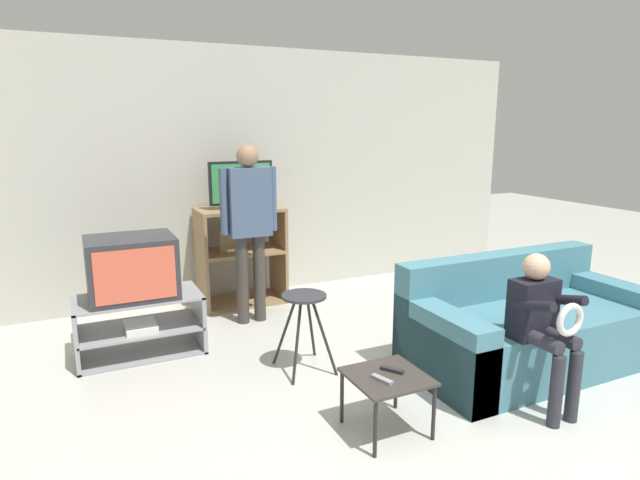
# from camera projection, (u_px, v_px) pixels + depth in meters

# --- Properties ---
(ground_plane) EXTENTS (18.00, 18.00, 0.00)m
(ground_plane) POSITION_uv_depth(u_px,v_px,m) (497.00, 476.00, 2.82)
(ground_plane) COLOR beige
(wall_back) EXTENTS (6.40, 0.06, 2.60)m
(wall_back) POSITION_uv_depth(u_px,v_px,m) (262.00, 174.00, 5.74)
(wall_back) COLOR beige
(wall_back) RESTS_ON ground_plane
(tv_stand) EXTENTS (0.97, 0.53, 0.48)m
(tv_stand) POSITION_uv_depth(u_px,v_px,m) (140.00, 325.00, 4.30)
(tv_stand) COLOR #939399
(tv_stand) RESTS_ON ground_plane
(television_main) EXTENTS (0.66, 0.53, 0.48)m
(television_main) POSITION_uv_depth(u_px,v_px,m) (132.00, 267.00, 4.20)
(television_main) COLOR #2D2D33
(television_main) RESTS_ON tv_stand
(media_shelf) EXTENTS (0.85, 0.50, 1.00)m
(media_shelf) POSITION_uv_depth(u_px,v_px,m) (241.00, 255.00, 5.48)
(media_shelf) COLOR #9E7A51
(media_shelf) RESTS_ON ground_plane
(television_flat) EXTENTS (0.65, 0.20, 0.47)m
(television_flat) POSITION_uv_depth(u_px,v_px,m) (241.00, 186.00, 5.31)
(television_flat) COLOR black
(television_flat) RESTS_ON media_shelf
(folding_stool) EXTENTS (0.37, 0.41, 0.60)m
(folding_stool) POSITION_uv_depth(u_px,v_px,m) (304.00, 309.00, 3.96)
(folding_stool) COLOR black
(folding_stool) RESTS_ON ground_plane
(snack_table) EXTENTS (0.44, 0.44, 0.36)m
(snack_table) POSITION_uv_depth(u_px,v_px,m) (387.00, 382.00, 3.17)
(snack_table) COLOR #38332D
(snack_table) RESTS_ON ground_plane
(remote_control_black) EXTENTS (0.11, 0.14, 0.02)m
(remote_control_black) POSITION_uv_depth(u_px,v_px,m) (392.00, 370.00, 3.21)
(remote_control_black) COLOR #232328
(remote_control_black) RESTS_ON snack_table
(remote_control_white) EXTENTS (0.08, 0.15, 0.02)m
(remote_control_white) POSITION_uv_depth(u_px,v_px,m) (382.00, 379.00, 3.09)
(remote_control_white) COLOR gray
(remote_control_white) RESTS_ON snack_table
(couch) EXTENTS (1.88, 0.91, 0.81)m
(couch) POSITION_uv_depth(u_px,v_px,m) (526.00, 328.00, 4.09)
(couch) COLOR teal
(couch) RESTS_ON ground_plane
(person_standing_adult) EXTENTS (0.53, 0.20, 1.65)m
(person_standing_adult) POSITION_uv_depth(u_px,v_px,m) (249.00, 217.00, 4.84)
(person_standing_adult) COLOR #3D3833
(person_standing_adult) RESTS_ON ground_plane
(person_seated_child) EXTENTS (0.33, 0.43, 1.02)m
(person_seated_child) POSITION_uv_depth(u_px,v_px,m) (542.00, 319.00, 3.38)
(person_seated_child) COLOR #2D2D38
(person_seated_child) RESTS_ON ground_plane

